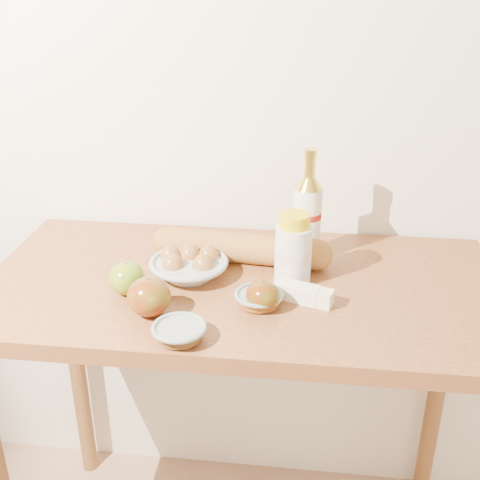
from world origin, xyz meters
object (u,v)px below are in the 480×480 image
table (241,326)px  bourbon_bottle (307,215)px  cream_bottle (293,250)px  egg_bowl (189,265)px  baguette (241,248)px

table → bourbon_bottle: bearing=44.7°
table → cream_bottle: size_ratio=7.16×
table → bourbon_bottle: (0.14, 0.14, 0.24)m
cream_bottle → egg_bowl: size_ratio=0.81×
egg_bowl → bourbon_bottle: bearing=25.5°
baguette → table: bearing=-77.8°
cream_bottle → egg_bowl: bearing=-157.9°
table → bourbon_bottle: bourbon_bottle is taller
egg_bowl → baguette: 0.14m
bourbon_bottle → cream_bottle: (-0.03, -0.12, -0.04)m
egg_bowl → baguette: bearing=37.1°
table → cream_bottle: bearing=9.0°
cream_bottle → egg_bowl: (-0.24, -0.00, -0.05)m
table → baguette: 0.19m
bourbon_bottle → cream_bottle: 0.13m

